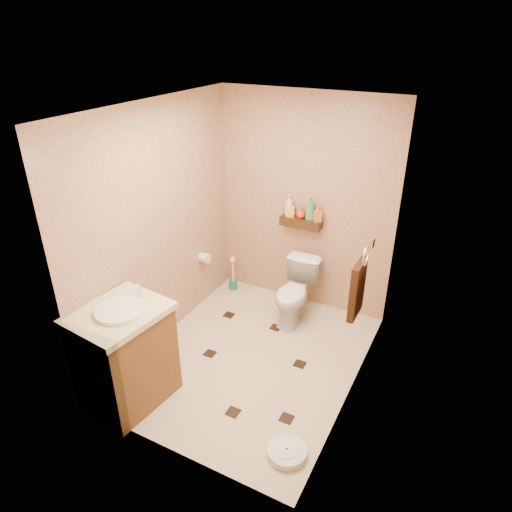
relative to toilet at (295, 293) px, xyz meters
The scene contains 19 objects.
ground 0.90m from the toilet, 97.06° to the right, with size 2.50×2.50×0.00m, color beige.
wall_back 0.97m from the toilet, 103.84° to the left, with size 2.00×0.04×2.40m, color tan.
wall_front 2.26m from the toilet, 92.83° to the right, with size 2.00×0.04×2.40m, color tan.
wall_left 1.63m from the toilet, 142.97° to the right, with size 0.04×2.50×2.40m, color tan.
wall_right 1.50m from the toilet, 42.85° to the right, with size 0.04×2.50×2.40m, color tan.
ceiling 2.23m from the toilet, 97.06° to the right, with size 2.00×2.50×0.02m, color white.
wall_shelf 0.77m from the toilet, 106.95° to the left, with size 0.46×0.14×0.10m, color #3B2510.
floor_accents 0.92m from the toilet, 93.38° to the right, with size 1.31×1.37×0.01m.
toilet is the anchor object (origin of this frame).
vanity 1.96m from the toilet, 114.24° to the right, with size 0.70×0.81×1.05m.
bathroom_scale 1.86m from the toilet, 68.47° to the right, with size 0.32×0.32×0.06m.
toilet_brush 0.97m from the toilet, 165.54° to the left, with size 0.10×0.10×0.44m.
towel_ring 1.17m from the toilet, 35.69° to the right, with size 0.12×0.30×0.76m.
toilet_paper 1.09m from the toilet, behind, with size 0.12×0.11×0.12m.
bottle_a 0.95m from the toilet, 126.27° to the left, with size 0.10×0.10×0.25m, color beige.
bottle_b 0.92m from the toilet, 124.22° to the left, with size 0.08×0.08×0.18m, color gold.
bottle_c 0.87m from the toilet, 107.55° to the left, with size 0.10×0.10×0.13m, color red.
bottle_d 0.93m from the toilet, 90.51° to the left, with size 0.10×0.10×0.26m, color #309147.
bottle_e 0.90m from the toilet, 76.68° to the left, with size 0.08×0.08×0.18m, color #CA6843.
Camera 1 is at (1.69, -3.14, 2.98)m, focal length 32.00 mm.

